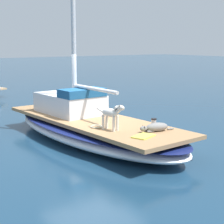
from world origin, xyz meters
TOP-DOWN VIEW (x-y plane):
  - ground_plane at (0.00, 0.00)m, footprint 120.00×120.00m
  - sailboat_main at (0.00, 0.00)m, footprint 2.84×7.34m
  - mast_main at (-0.04, 0.74)m, footprint 0.14×2.27m
  - cabin_house at (-0.05, 1.12)m, footprint 1.50×2.28m
  - dog_white at (-0.38, -1.51)m, footprint 0.32×0.93m
  - dog_grey at (0.43, -2.26)m, footprint 0.94×0.40m
  - deck_winch at (0.80, -1.79)m, footprint 0.16×0.16m
  - coiled_rope at (-0.52, -1.02)m, footprint 0.32×0.32m
  - deck_towel at (-0.17, -2.49)m, footprint 0.64×0.52m

SIDE VIEW (x-z plane):
  - ground_plane at x=0.00m, z-range 0.00..0.00m
  - sailboat_main at x=0.00m, z-range 0.01..0.67m
  - deck_towel at x=-0.17m, z-range 0.66..0.69m
  - coiled_rope at x=-0.52m, z-range 0.66..0.70m
  - deck_winch at x=0.80m, z-range 0.65..0.86m
  - dog_grey at x=0.43m, z-range 0.66..0.88m
  - cabin_house at x=-0.05m, z-range 0.59..1.43m
  - dog_white at x=-0.38m, z-range 0.73..1.43m
  - mast_main at x=-0.04m, z-range 0.31..7.07m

